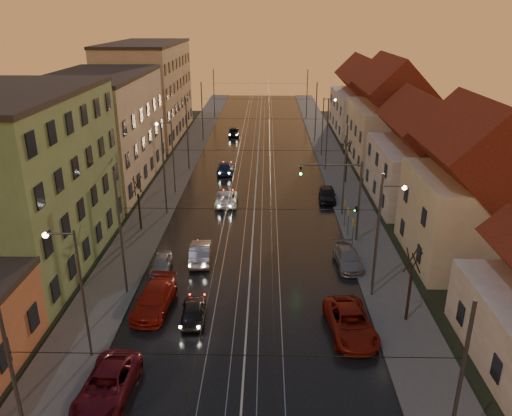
# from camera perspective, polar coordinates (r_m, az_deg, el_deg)

# --- Properties ---
(ground) EXTENTS (160.00, 160.00, 0.00)m
(ground) POSITION_cam_1_polar(r_m,az_deg,el_deg) (28.28, -1.50, -19.40)
(ground) COLOR black
(ground) RESTS_ON ground
(road) EXTENTS (16.00, 120.00, 0.04)m
(road) POSITION_cam_1_polar(r_m,az_deg,el_deg) (64.11, 0.13, 4.65)
(road) COLOR black
(road) RESTS_ON ground
(sidewalk_left) EXTENTS (4.00, 120.00, 0.15)m
(sidewalk_left) POSITION_cam_1_polar(r_m,az_deg,el_deg) (65.05, -8.74, 4.69)
(sidewalk_left) COLOR #4C4C4C
(sidewalk_left) RESTS_ON ground
(sidewalk_right) EXTENTS (4.00, 120.00, 0.15)m
(sidewalk_right) POSITION_cam_1_polar(r_m,az_deg,el_deg) (64.70, 9.05, 4.58)
(sidewalk_right) COLOR #4C4C4C
(sidewalk_right) RESTS_ON ground
(tram_rail_0) EXTENTS (0.06, 120.00, 0.03)m
(tram_rail_0) POSITION_cam_1_polar(r_m,az_deg,el_deg) (64.18, -1.84, 4.69)
(tram_rail_0) COLOR gray
(tram_rail_0) RESTS_ON road
(tram_rail_1) EXTENTS (0.06, 120.00, 0.03)m
(tram_rail_1) POSITION_cam_1_polar(r_m,az_deg,el_deg) (64.12, -0.56, 4.68)
(tram_rail_1) COLOR gray
(tram_rail_1) RESTS_ON road
(tram_rail_2) EXTENTS (0.06, 120.00, 0.03)m
(tram_rail_2) POSITION_cam_1_polar(r_m,az_deg,el_deg) (64.09, 0.82, 4.67)
(tram_rail_2) COLOR gray
(tram_rail_2) RESTS_ON road
(tram_rail_3) EXTENTS (0.06, 120.00, 0.03)m
(tram_rail_3) POSITION_cam_1_polar(r_m,az_deg,el_deg) (64.10, 2.10, 4.66)
(tram_rail_3) COLOR gray
(tram_rail_3) RESTS_ON road
(apartment_left_1) EXTENTS (10.00, 18.00, 13.00)m
(apartment_left_1) POSITION_cam_1_polar(r_m,az_deg,el_deg) (41.76, -25.41, 2.60)
(apartment_left_1) COLOR #5D8252
(apartment_left_1) RESTS_ON ground
(apartment_left_2) EXTENTS (10.00, 20.00, 12.00)m
(apartment_left_2) POSITION_cam_1_polar(r_m,az_deg,el_deg) (59.76, -17.20, 8.38)
(apartment_left_2) COLOR tan
(apartment_left_2) RESTS_ON ground
(apartment_left_3) EXTENTS (10.00, 24.00, 14.00)m
(apartment_left_3) POSITION_cam_1_polar(r_m,az_deg,el_deg) (82.35, -12.21, 12.90)
(apartment_left_3) COLOR tan
(apartment_left_3) RESTS_ON ground
(house_right_1) EXTENTS (8.67, 10.20, 10.80)m
(house_right_1) POSITION_cam_1_polar(r_m,az_deg,el_deg) (41.77, 23.44, 1.39)
(house_right_1) COLOR beige
(house_right_1) RESTS_ON ground
(house_right_2) EXTENTS (9.18, 12.24, 9.20)m
(house_right_2) POSITION_cam_1_polar(r_m,az_deg,el_deg) (53.68, 18.42, 5.34)
(house_right_2) COLOR #BCB8AE
(house_right_2) RESTS_ON ground
(house_right_3) EXTENTS (9.18, 14.28, 11.50)m
(house_right_3) POSITION_cam_1_polar(r_m,az_deg,el_deg) (67.51, 14.99, 9.84)
(house_right_3) COLOR beige
(house_right_3) RESTS_ON ground
(house_right_4) EXTENTS (9.18, 16.32, 10.00)m
(house_right_4) POSITION_cam_1_polar(r_m,az_deg,el_deg) (84.97, 12.20, 11.81)
(house_right_4) COLOR #BCB8AE
(house_right_4) RESTS_ON ground
(catenary_pole_l_0) EXTENTS (0.16, 0.16, 9.00)m
(catenary_pole_l_0) POSITION_cam_1_polar(r_m,az_deg,el_deg) (22.96, -25.67, -18.61)
(catenary_pole_l_0) COLOR #595B60
(catenary_pole_l_0) RESTS_ON ground
(catenary_pole_r_0) EXTENTS (0.16, 0.16, 9.00)m
(catenary_pole_r_0) POSITION_cam_1_polar(r_m,az_deg,el_deg) (22.08, 21.96, -19.74)
(catenary_pole_r_0) COLOR #595B60
(catenary_pole_r_0) RESTS_ON ground
(catenary_pole_l_1) EXTENTS (0.16, 0.16, 9.00)m
(catenary_pole_l_1) POSITION_cam_1_polar(r_m,az_deg,el_deg) (34.84, -15.18, -3.06)
(catenary_pole_l_1) COLOR #595B60
(catenary_pole_l_1) RESTS_ON ground
(catenary_pole_r_1) EXTENTS (0.16, 0.16, 9.00)m
(catenary_pole_r_1) POSITION_cam_1_polar(r_m,az_deg,el_deg) (34.27, 13.68, -3.33)
(catenary_pole_r_1) COLOR #595B60
(catenary_pole_r_1) RESTS_ON ground
(catenary_pole_l_2) EXTENTS (0.16, 0.16, 9.00)m
(catenary_pole_l_2) POSITION_cam_1_polar(r_m,az_deg,el_deg) (48.48, -10.48, 4.26)
(catenary_pole_l_2) COLOR #595B60
(catenary_pole_l_2) RESTS_ON ground
(catenary_pole_r_2) EXTENTS (0.16, 0.16, 9.00)m
(catenary_pole_r_2) POSITION_cam_1_polar(r_m,az_deg,el_deg) (48.07, 10.09, 4.14)
(catenary_pole_r_2) COLOR #595B60
(catenary_pole_r_2) RESTS_ON ground
(catenary_pole_l_3) EXTENTS (0.16, 0.16, 9.00)m
(catenary_pole_l_3) POSITION_cam_1_polar(r_m,az_deg,el_deg) (62.75, -7.85, 8.31)
(catenary_pole_l_3) COLOR #595B60
(catenary_pole_l_3) RESTS_ON ground
(catenary_pole_r_3) EXTENTS (0.16, 0.16, 9.00)m
(catenary_pole_r_3) POSITION_cam_1_polar(r_m,az_deg,el_deg) (62.43, 8.11, 8.23)
(catenary_pole_r_3) COLOR #595B60
(catenary_pole_r_3) RESTS_ON ground
(catenary_pole_l_4) EXTENTS (0.16, 0.16, 9.00)m
(catenary_pole_l_4) POSITION_cam_1_polar(r_m,az_deg,el_deg) (77.29, -6.17, 10.84)
(catenary_pole_l_4) COLOR #595B60
(catenary_pole_l_4) RESTS_ON ground
(catenary_pole_r_4) EXTENTS (0.16, 0.16, 9.00)m
(catenary_pole_r_4) POSITION_cam_1_polar(r_m,az_deg,el_deg) (77.04, 6.86, 10.77)
(catenary_pole_r_4) COLOR #595B60
(catenary_pole_r_4) RESTS_ON ground
(catenary_pole_l_5) EXTENTS (0.16, 0.16, 9.00)m
(catenary_pole_l_5) POSITION_cam_1_polar(r_m,az_deg,el_deg) (94.93, -4.82, 12.84)
(catenary_pole_l_5) COLOR #595B60
(catenary_pole_l_5) RESTS_ON ground
(catenary_pole_r_5) EXTENTS (0.16, 0.16, 9.00)m
(catenary_pole_r_5) POSITION_cam_1_polar(r_m,az_deg,el_deg) (94.72, 5.85, 12.78)
(catenary_pole_r_5) COLOR #595B60
(catenary_pole_r_5) RESTS_ON ground
(street_lamp_0) EXTENTS (1.75, 0.32, 8.00)m
(street_lamp_0) POSITION_cam_1_polar(r_m,az_deg,el_deg) (28.93, -19.92, -8.05)
(street_lamp_0) COLOR #595B60
(street_lamp_0) RESTS_ON ground
(street_lamp_1) EXTENTS (1.75, 0.32, 8.00)m
(street_lamp_1) POSITION_cam_1_polar(r_m,az_deg,el_deg) (35.12, 14.21, -2.08)
(street_lamp_1) COLOR #595B60
(street_lamp_1) RESTS_ON ground
(street_lamp_2) EXTENTS (1.75, 0.32, 8.00)m
(street_lamp_2) POSITION_cam_1_polar(r_m,az_deg,el_deg) (54.14, -9.82, 6.53)
(street_lamp_2) COLOR #595B60
(street_lamp_2) RESTS_ON ground
(street_lamp_3) EXTENTS (1.75, 0.32, 8.00)m
(street_lamp_3) POSITION_cam_1_polar(r_m,az_deg,el_deg) (69.21, 7.90, 9.85)
(street_lamp_3) COLOR #595B60
(street_lamp_3) RESTS_ON ground
(traffic_light_mast) EXTENTS (5.30, 0.32, 7.20)m
(traffic_light_mast) POSITION_cam_1_polar(r_m,az_deg,el_deg) (42.32, 10.45, 1.87)
(traffic_light_mast) COLOR #595B60
(traffic_light_mast) RESTS_ON ground
(bare_tree_0) EXTENTS (1.09, 1.09, 5.11)m
(bare_tree_0) POSITION_cam_1_polar(r_m,az_deg,el_deg) (45.80, -13.22, 0.36)
(bare_tree_0) COLOR black
(bare_tree_0) RESTS_ON ground
(bare_tree_1) EXTENTS (1.09, 1.09, 5.11)m
(bare_tree_1) POSITION_cam_1_polar(r_m,az_deg,el_deg) (32.98, 17.17, -8.67)
(bare_tree_1) COLOR black
(bare_tree_1) RESTS_ON ground
(bare_tree_2) EXTENTS (1.09, 1.09, 5.11)m
(bare_tree_2) POSITION_cam_1_polar(r_m,az_deg,el_deg) (58.39, 10.32, 5.14)
(bare_tree_2) COLOR black
(bare_tree_2) RESTS_ON ground
(driving_car_0) EXTENTS (1.77, 3.87, 1.29)m
(driving_car_0) POSITION_cam_1_polar(r_m,az_deg,el_deg) (32.93, -7.16, -11.59)
(driving_car_0) COLOR black
(driving_car_0) RESTS_ON ground
(driving_car_1) EXTENTS (1.89, 4.62, 1.49)m
(driving_car_1) POSITION_cam_1_polar(r_m,az_deg,el_deg) (40.04, -6.38, -5.05)
(driving_car_1) COLOR gray
(driving_car_1) RESTS_ON ground
(driving_car_2) EXTENTS (2.33, 4.84, 1.33)m
(driving_car_2) POSITION_cam_1_polar(r_m,az_deg,el_deg) (51.57, -3.40, 1.13)
(driving_car_2) COLOR white
(driving_car_2) RESTS_ON ground
(driving_car_3) EXTENTS (2.04, 4.78, 1.38)m
(driving_car_3) POSITION_cam_1_polar(r_m,az_deg,el_deg) (61.92, -3.47, 4.64)
(driving_car_3) COLOR #19274B
(driving_car_3) RESTS_ON ground
(driving_car_4) EXTENTS (1.80, 4.33, 1.47)m
(driving_car_4) POSITION_cam_1_polar(r_m,az_deg,el_deg) (81.21, -2.53, 8.74)
(driving_car_4) COLOR black
(driving_car_4) RESTS_ON ground
(parked_left_1) EXTENTS (2.72, 5.40, 1.47)m
(parked_left_1) POSITION_cam_1_polar(r_m,az_deg,el_deg) (28.11, -16.65, -18.83)
(parked_left_1) COLOR #5C0F1D
(parked_left_1) RESTS_ON ground
(parked_left_2) EXTENTS (2.57, 5.44, 1.53)m
(parked_left_2) POSITION_cam_1_polar(r_m,az_deg,el_deg) (34.30, -11.53, -10.19)
(parked_left_2) COLOR #A21B10
(parked_left_2) RESTS_ON ground
(parked_left_3) EXTENTS (1.58, 3.62, 1.22)m
(parked_left_3) POSITION_cam_1_polar(r_m,az_deg,el_deg) (39.01, -10.80, -6.30)
(parked_left_3) COLOR #9D9EA2
(parked_left_3) RESTS_ON ground
(parked_right_0) EXTENTS (3.08, 5.78, 1.55)m
(parked_right_0) POSITION_cam_1_polar(r_m,az_deg,el_deg) (31.91, 10.75, -12.74)
(parked_right_0) COLOR maroon
(parked_right_0) RESTS_ON ground
(parked_right_1) EXTENTS (2.05, 4.58, 1.30)m
(parked_right_1) POSITION_cam_1_polar(r_m,az_deg,el_deg) (39.73, 10.47, -5.66)
(parked_right_1) COLOR gray
(parked_right_1) RESTS_ON ground
(parked_right_2) EXTENTS (1.98, 4.35, 1.45)m
(parked_right_2) POSITION_cam_1_polar(r_m,az_deg,el_deg) (52.88, 8.14, 1.54)
(parked_right_2) COLOR black
(parked_right_2) RESTS_ON ground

